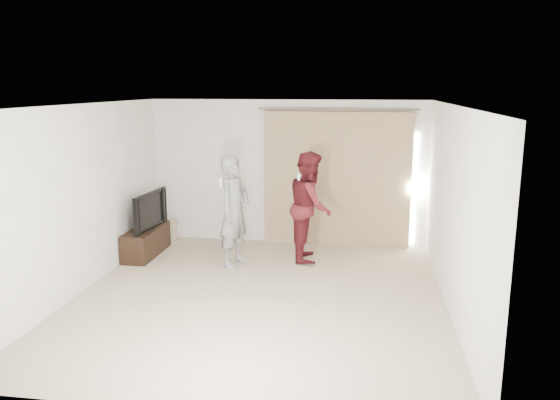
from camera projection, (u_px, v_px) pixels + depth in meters
The scene contains 10 objects.
floor at pixel (259, 297), 7.48m from camera, with size 5.50×5.50×0.00m, color #BBA68C.
wall_back at pixel (287, 172), 9.87m from camera, with size 5.00×0.04×2.60m, color beige.
wall_left at pixel (82, 199), 7.58m from camera, with size 0.04×5.50×2.60m.
ceiling at pixel (257, 105), 6.94m from camera, with size 5.00×5.50×0.01m, color white.
curtain at pixel (337, 180), 9.69m from camera, with size 2.80×0.11×2.46m.
tv_console at pixel (146, 241), 9.31m from camera, with size 0.42×1.22×0.47m, color black.
tv at pixel (145, 210), 9.19m from camera, with size 1.10×0.14×0.63m, color black.
scratching_post at pixel (172, 233), 10.08m from camera, with size 0.32×0.32×0.43m.
person_man at pixel (234, 211), 8.65m from camera, with size 0.61×0.75×1.78m.
person_woman at pixel (310, 206), 8.95m from camera, with size 0.76×0.93×1.80m.
Camera 1 is at (1.35, -6.92, 2.85)m, focal length 35.00 mm.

